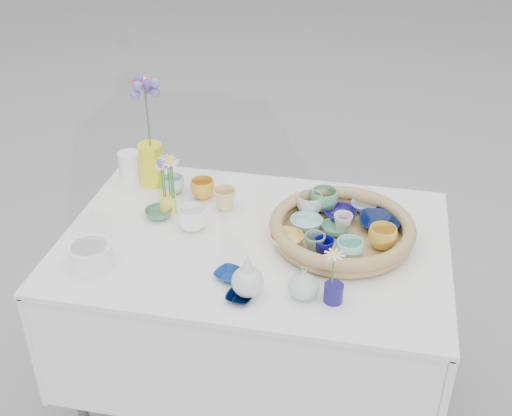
% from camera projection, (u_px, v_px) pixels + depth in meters
% --- Properties ---
extents(ground, '(80.00, 80.00, 0.00)m').
position_uv_depth(ground, '(255.00, 399.00, 2.52)').
color(ground, gray).
extents(display_table, '(1.26, 0.86, 0.77)m').
position_uv_depth(display_table, '(255.00, 399.00, 2.52)').
color(display_table, white).
rests_on(display_table, ground).
extents(wicker_tray, '(0.47, 0.47, 0.08)m').
position_uv_depth(wicker_tray, '(342.00, 230.00, 2.09)').
color(wicker_tray, olive).
rests_on(wicker_tray, display_table).
extents(tray_ceramic_0, '(0.13, 0.13, 0.03)m').
position_uv_depth(tray_ceramic_0, '(340.00, 215.00, 2.17)').
color(tray_ceramic_0, navy).
rests_on(tray_ceramic_0, wicker_tray).
extents(tray_ceramic_1, '(0.14, 0.14, 0.03)m').
position_uv_depth(tray_ceramic_1, '(379.00, 223.00, 2.13)').
color(tray_ceramic_1, '#051039').
rests_on(tray_ceramic_1, wicker_tray).
extents(tray_ceramic_2, '(0.11, 0.11, 0.07)m').
position_uv_depth(tray_ceramic_2, '(382.00, 237.00, 2.02)').
color(tray_ceramic_2, gold).
rests_on(tray_ceramic_2, wicker_tray).
extents(tray_ceramic_3, '(0.12, 0.12, 0.03)m').
position_uv_depth(tray_ceramic_3, '(336.00, 229.00, 2.10)').
color(tray_ceramic_3, '#579970').
rests_on(tray_ceramic_3, wicker_tray).
extents(tray_ceramic_4, '(0.07, 0.07, 0.06)m').
position_uv_depth(tray_ceramic_4, '(315.00, 243.00, 2.00)').
color(tray_ceramic_4, slate).
rests_on(tray_ceramic_4, wicker_tray).
extents(tray_ceramic_5, '(0.12, 0.12, 0.03)m').
position_uv_depth(tray_ceramic_5, '(306.00, 223.00, 2.13)').
color(tray_ceramic_5, '#92C5BF').
rests_on(tray_ceramic_5, wicker_tray).
extents(tray_ceramic_6, '(0.11, 0.11, 0.07)m').
position_uv_depth(tray_ceramic_6, '(310.00, 204.00, 2.19)').
color(tray_ceramic_6, '#B7C4BE').
rests_on(tray_ceramic_6, wicker_tray).
extents(tray_ceramic_7, '(0.08, 0.08, 0.06)m').
position_uv_depth(tray_ceramic_7, '(343.00, 222.00, 2.11)').
color(tray_ceramic_7, beige).
rests_on(tray_ceramic_7, wicker_tray).
extents(tray_ceramic_8, '(0.10, 0.10, 0.03)m').
position_uv_depth(tray_ceramic_8, '(364.00, 206.00, 2.22)').
color(tray_ceramic_8, '#78A6CA').
rests_on(tray_ceramic_8, wicker_tray).
extents(tray_ceramic_9, '(0.08, 0.08, 0.06)m').
position_uv_depth(tray_ceramic_9, '(324.00, 247.00, 1.99)').
color(tray_ceramic_9, '#08086B').
rests_on(tray_ceramic_9, wicker_tray).
extents(tray_ceramic_10, '(0.13, 0.13, 0.03)m').
position_uv_depth(tray_ceramic_10, '(287.00, 239.00, 2.05)').
color(tray_ceramic_10, '#ECC25B').
rests_on(tray_ceramic_10, wicker_tray).
extents(tray_ceramic_11, '(0.10, 0.10, 0.07)m').
position_uv_depth(tray_ceramic_11, '(349.00, 250.00, 1.96)').
color(tray_ceramic_11, '#89D5C3').
rests_on(tray_ceramic_11, wicker_tray).
extents(tray_ceramic_12, '(0.12, 0.12, 0.08)m').
position_uv_depth(tray_ceramic_12, '(324.00, 200.00, 2.21)').
color(tray_ceramic_12, '#529E6B').
rests_on(tray_ceramic_12, wicker_tray).
extents(loose_ceramic_0, '(0.11, 0.11, 0.07)m').
position_uv_depth(loose_ceramic_0, '(203.00, 189.00, 2.32)').
color(loose_ceramic_0, gold).
rests_on(loose_ceramic_0, display_table).
extents(loose_ceramic_1, '(0.09, 0.09, 0.08)m').
position_uv_depth(loose_ceramic_1, '(225.00, 199.00, 2.25)').
color(loose_ceramic_1, '#E1B971').
rests_on(loose_ceramic_1, display_table).
extents(loose_ceramic_2, '(0.12, 0.12, 0.03)m').
position_uv_depth(loose_ceramic_2, '(159.00, 213.00, 2.22)').
color(loose_ceramic_2, '#407659').
rests_on(loose_ceramic_2, display_table).
extents(loose_ceramic_3, '(0.11, 0.11, 0.08)m').
position_uv_depth(loose_ceramic_3, '(192.00, 219.00, 2.14)').
color(loose_ceramic_3, white).
rests_on(loose_ceramic_3, display_table).
extents(loose_ceramic_4, '(0.11, 0.11, 0.02)m').
position_uv_depth(loose_ceramic_4, '(229.00, 275.00, 1.93)').
color(loose_ceramic_4, navy).
rests_on(loose_ceramic_4, display_table).
extents(loose_ceramic_5, '(0.11, 0.11, 0.06)m').
position_uv_depth(loose_ceramic_5, '(174.00, 185.00, 2.35)').
color(loose_ceramic_5, '#9DCBC7').
rests_on(loose_ceramic_5, display_table).
extents(loose_ceramic_6, '(0.09, 0.09, 0.02)m').
position_uv_depth(loose_ceramic_6, '(240.00, 297.00, 1.84)').
color(loose_ceramic_6, black).
rests_on(loose_ceramic_6, display_table).
extents(fluted_bowl, '(0.17, 0.17, 0.07)m').
position_uv_depth(fluted_bowl, '(90.00, 255.00, 1.97)').
color(fluted_bowl, white).
rests_on(fluted_bowl, display_table).
extents(bud_vase_paleblue, '(0.12, 0.12, 0.14)m').
position_uv_depth(bud_vase_paleblue, '(248.00, 275.00, 1.83)').
color(bud_vase_paleblue, silver).
rests_on(bud_vase_paleblue, display_table).
extents(bud_vase_seafoam, '(0.10, 0.10, 0.10)m').
position_uv_depth(bud_vase_seafoam, '(304.00, 282.00, 1.84)').
color(bud_vase_seafoam, '#A0C0B4').
rests_on(bud_vase_seafoam, display_table).
extents(bud_vase_cobalt, '(0.08, 0.08, 0.06)m').
position_uv_depth(bud_vase_cobalt, '(333.00, 293.00, 1.83)').
color(bud_vase_cobalt, navy).
rests_on(bud_vase_cobalt, display_table).
extents(single_daisy, '(0.09, 0.09, 0.12)m').
position_uv_depth(single_daisy, '(333.00, 270.00, 1.79)').
color(single_daisy, white).
rests_on(single_daisy, bud_vase_cobalt).
extents(tall_vase_yellow, '(0.11, 0.11, 0.17)m').
position_uv_depth(tall_vase_yellow, '(151.00, 165.00, 2.38)').
color(tall_vase_yellow, yellow).
rests_on(tall_vase_yellow, display_table).
extents(gerbera, '(0.12, 0.12, 0.26)m').
position_uv_depth(gerbera, '(147.00, 112.00, 2.28)').
color(gerbera, '#FF5100').
rests_on(gerbera, tall_vase_yellow).
extents(hydrangea, '(0.11, 0.11, 0.31)m').
position_uv_depth(hydrangea, '(148.00, 117.00, 2.27)').
color(hydrangea, '#4E369F').
rests_on(hydrangea, tall_vase_yellow).
extents(white_pitcher, '(0.13, 0.11, 0.11)m').
position_uv_depth(white_pitcher, '(130.00, 167.00, 2.42)').
color(white_pitcher, white).
rests_on(white_pitcher, display_table).
extents(daisy_cup, '(0.08, 0.08, 0.06)m').
position_uv_depth(daisy_cup, '(168.00, 203.00, 2.24)').
color(daisy_cup, '#FEE949').
rests_on(daisy_cup, display_table).
extents(daisy_posy, '(0.09, 0.09, 0.17)m').
position_uv_depth(daisy_posy, '(168.00, 174.00, 2.18)').
color(daisy_posy, silver).
rests_on(daisy_posy, daisy_cup).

